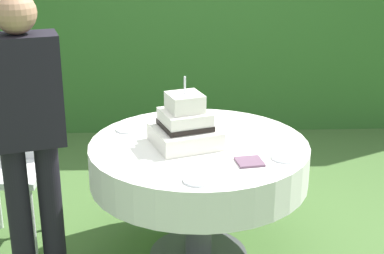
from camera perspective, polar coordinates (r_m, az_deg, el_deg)
The scene contains 9 objects.
cake_table at distance 3.32m, azimuth 0.66°, elevation -3.55°, with size 1.23×1.23×0.72m.
wedding_cake at distance 3.22m, azimuth -0.65°, elevation 0.12°, with size 0.43×0.43×0.39m.
serving_plate_near at distance 3.11m, azimuth 9.00°, elevation -2.95°, with size 0.14×0.14×0.01m, color white.
serving_plate_far at distance 2.82m, azimuth 0.61°, elevation -5.16°, with size 0.15×0.15×0.01m, color white.
serving_plate_left at distance 3.49m, azimuth -6.30°, elevation -0.23°, with size 0.13×0.13×0.01m, color white.
serving_plate_right at distance 3.63m, azimuth -1.61°, elevation 0.72°, with size 0.12×0.12×0.01m, color white.
napkin_stack at distance 3.03m, azimuth 5.60°, elevation -3.37°, with size 0.13×0.13×0.01m, color #6B4C60.
garden_chair at distance 3.73m, azimuth -16.97°, elevation -2.75°, with size 0.43×0.43×0.89m.
standing_person at distance 3.00m, azimuth -15.72°, elevation -0.22°, with size 0.40×0.29×1.60m.
Camera 1 is at (-0.16, -3.04, 1.93)m, focal length 54.97 mm.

